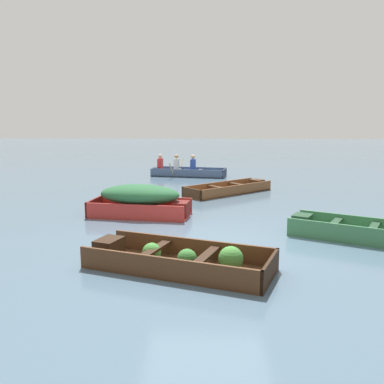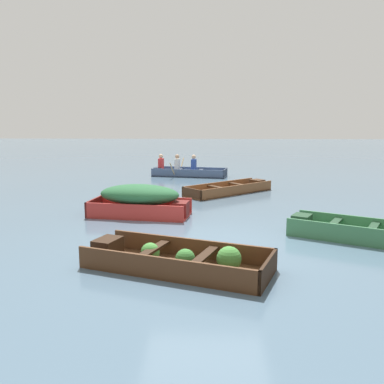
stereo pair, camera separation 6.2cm
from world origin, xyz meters
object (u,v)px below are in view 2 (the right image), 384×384
(skiff_wooden_brown_mid_moored, at_px, (231,189))
(dinghy_dark_varnish_foreground, at_px, (177,260))
(skiff_green_near_moored, at_px, (347,231))
(skiff_red_far_moored, at_px, (141,198))
(rowboat_slate_blue_with_crew, at_px, (184,171))

(skiff_wooden_brown_mid_moored, bearing_deg, dinghy_dark_varnish_foreground, -99.98)
(skiff_green_near_moored, bearing_deg, skiff_red_far_moored, 158.13)
(dinghy_dark_varnish_foreground, bearing_deg, rowboat_slate_blue_with_crew, 92.59)
(dinghy_dark_varnish_foreground, relative_size, skiff_red_far_moored, 1.25)
(skiff_wooden_brown_mid_moored, distance_m, skiff_red_far_moored, 4.19)
(skiff_wooden_brown_mid_moored, height_order, rowboat_slate_blue_with_crew, rowboat_slate_blue_with_crew)
(dinghy_dark_varnish_foreground, bearing_deg, skiff_green_near_moored, 29.91)
(dinghy_dark_varnish_foreground, xyz_separation_m, rowboat_slate_blue_with_crew, (-0.50, 11.10, 0.06))
(skiff_wooden_brown_mid_moored, xyz_separation_m, skiff_red_far_moored, (-2.44, -3.40, 0.35))
(skiff_red_far_moored, height_order, rowboat_slate_blue_with_crew, rowboat_slate_blue_with_crew)
(skiff_green_near_moored, relative_size, skiff_wooden_brown_mid_moored, 0.89)
(skiff_wooden_brown_mid_moored, relative_size, rowboat_slate_blue_with_crew, 0.93)
(rowboat_slate_blue_with_crew, bearing_deg, skiff_red_far_moored, -95.26)
(skiff_red_far_moored, xyz_separation_m, rowboat_slate_blue_with_crew, (0.68, 7.36, -0.24))
(skiff_green_near_moored, xyz_separation_m, skiff_wooden_brown_mid_moored, (-2.09, 5.21, -0.03))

